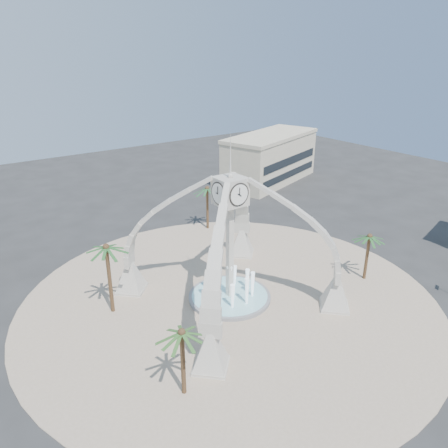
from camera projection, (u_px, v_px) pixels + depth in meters
ground at (230, 299)px, 42.70m from camera, size 140.00×140.00×0.00m
plaza at (230, 298)px, 42.69m from camera, size 40.00×40.00×0.06m
clock_tower at (230, 238)px, 40.25m from camera, size 17.94×17.94×16.30m
fountain at (230, 296)px, 42.59m from camera, size 8.00×8.00×3.62m
building_ne at (270, 158)px, 78.38m from camera, size 21.87×14.17×8.60m
palm_east at (370, 237)px, 44.55m from camera, size 4.04×4.04×5.59m
palm_west at (106, 248)px, 38.20m from camera, size 4.05×4.05×7.34m
palm_north at (207, 189)px, 57.06m from camera, size 4.46×4.46×6.36m
palm_south at (182, 333)px, 29.16m from camera, size 4.21×4.21×5.84m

